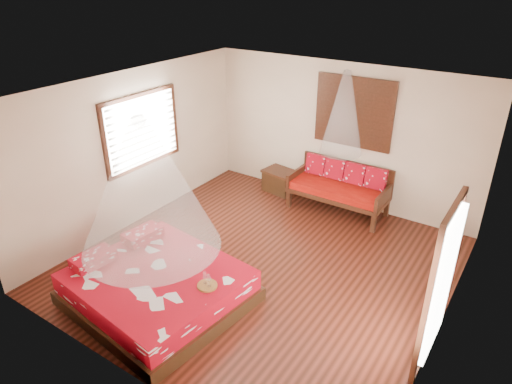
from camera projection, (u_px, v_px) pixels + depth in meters
room at (263, 186)px, 6.78m from camera, size 5.54×5.54×2.84m
bed at (157, 286)px, 6.47m from camera, size 2.49×2.30×0.65m
daybed at (340, 186)px, 8.83m from camera, size 1.87×0.83×0.96m
storage_chest at (280, 181)px, 9.69m from camera, size 0.75×0.60×0.48m
shutter_panel at (354, 112)px, 8.46m from camera, size 1.52×0.06×1.32m
window_left at (142, 131)px, 8.14m from camera, size 0.10×1.74×1.34m
glazed_door at (437, 289)px, 5.13m from camera, size 0.08×1.02×2.16m
wine_tray at (207, 283)px, 6.05m from camera, size 0.27×0.27×0.22m
mosquito_net_main at (146, 186)px, 5.75m from camera, size 1.84×1.84×1.80m
mosquito_net_daybed at (344, 113)px, 8.07m from camera, size 0.77×0.77×1.50m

